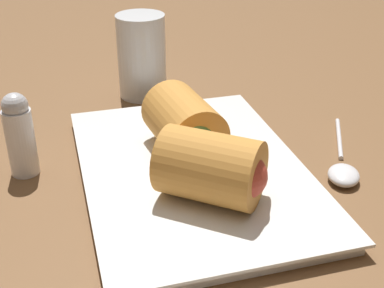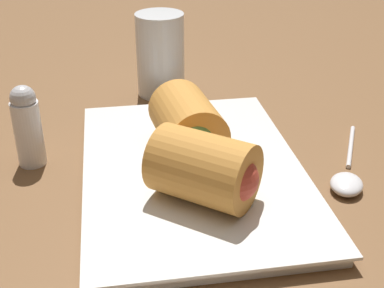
# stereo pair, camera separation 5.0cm
# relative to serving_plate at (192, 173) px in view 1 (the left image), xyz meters

# --- Properties ---
(table_surface) EXTENTS (1.80, 1.40, 0.02)m
(table_surface) POSITION_rel_serving_plate_xyz_m (-0.01, -0.00, -0.02)
(table_surface) COLOR brown
(table_surface) RESTS_ON ground
(serving_plate) EXTENTS (0.31, 0.21, 0.01)m
(serving_plate) POSITION_rel_serving_plate_xyz_m (0.00, 0.00, 0.00)
(serving_plate) COLOR silver
(serving_plate) RESTS_ON table_surface
(roll_front_left) EXTENTS (0.10, 0.07, 0.06)m
(roll_front_left) POSITION_rel_serving_plate_xyz_m (0.03, 0.00, 0.04)
(roll_front_left) COLOR #C68438
(roll_front_left) RESTS_ON serving_plate
(roll_front_right) EXTENTS (0.10, 0.11, 0.06)m
(roll_front_right) POSITION_rel_serving_plate_xyz_m (-0.06, -0.00, 0.04)
(roll_front_right) COLOR #C68438
(roll_front_right) RESTS_ON serving_plate
(spoon) EXTENTS (0.15, 0.09, 0.01)m
(spoon) POSITION_rel_serving_plate_xyz_m (-0.04, -0.15, -0.00)
(spoon) COLOR silver
(spoon) RESTS_ON table_surface
(drinking_glass) EXTENTS (0.06, 0.06, 0.11)m
(drinking_glass) POSITION_rel_serving_plate_xyz_m (0.22, 0.01, 0.05)
(drinking_glass) COLOR silver
(drinking_glass) RESTS_ON table_surface
(salt_shaker) EXTENTS (0.03, 0.03, 0.09)m
(salt_shaker) POSITION_rel_serving_plate_xyz_m (0.06, 0.16, 0.04)
(salt_shaker) COLOR silver
(salt_shaker) RESTS_ON table_surface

